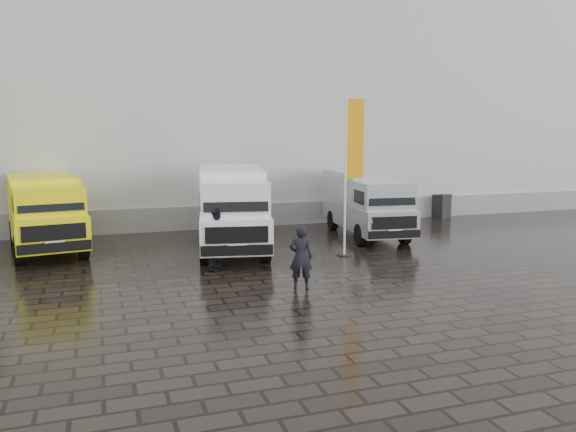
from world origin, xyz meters
name	(u,v)px	position (x,y,z in m)	size (l,w,h in m)	color
ground	(340,265)	(0.00, 0.00, 0.00)	(120.00, 120.00, 0.00)	black
exhibition_hall	(260,99)	(2.00, 16.00, 6.00)	(44.00, 16.00, 12.00)	silver
hall_plinth	(309,212)	(2.00, 7.95, 0.50)	(44.00, 0.15, 1.00)	gray
van_yellow	(45,214)	(-8.75, 5.14, 1.28)	(2.14, 5.55, 2.56)	#FFF30D
van_white	(232,210)	(-2.61, 3.37, 1.40)	(2.16, 6.48, 2.81)	white
van_silver	(366,205)	(2.99, 4.26, 1.25)	(1.93, 5.78, 2.50)	silver
flagpole	(351,165)	(0.88, 1.23, 3.01)	(0.88, 0.50, 5.35)	black
wheelie_bin	(442,206)	(8.73, 7.59, 0.56)	(0.68, 0.68, 1.13)	black
person_front	(301,257)	(-2.07, -2.13, 0.84)	(0.61, 0.40, 1.68)	black
person_tent	(218,238)	(-3.68, 0.67, 0.96)	(0.93, 0.72, 1.91)	black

